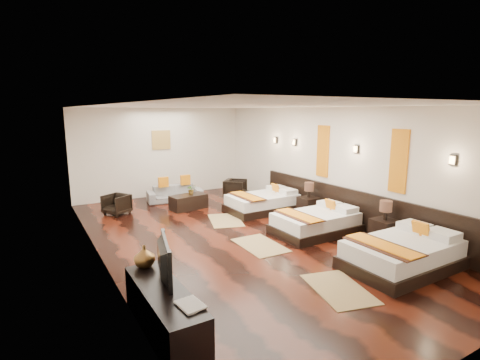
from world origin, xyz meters
TOP-DOWN VIEW (x-y plane):
  - floor at (0.00, 0.00)m, footprint 5.50×9.50m
  - ceiling at (0.00, 0.00)m, footprint 5.50×9.50m
  - back_wall at (0.00, 4.75)m, footprint 5.50×0.01m
  - left_wall at (-2.75, 0.00)m, footprint 0.01×9.50m
  - right_wall at (2.75, 0.00)m, footprint 0.01×9.50m
  - headboard_panel at (2.71, -0.80)m, footprint 0.08×6.60m
  - bed_near at (1.70, -2.87)m, footprint 2.03×1.28m
  - bed_mid at (1.69, -0.68)m, footprint 1.88×1.18m
  - bed_far at (1.69, 1.44)m, footprint 1.89×1.19m
  - nightstand_a at (2.44, -1.89)m, footprint 0.46×0.46m
  - nightstand_b at (2.44, 0.45)m, footprint 0.45×0.45m
  - jute_mat_near at (0.17, -2.88)m, footprint 1.03×1.35m
  - jute_mat_mid at (0.17, -0.70)m, footprint 0.79×1.22m
  - jute_mat_far at (0.39, 1.19)m, footprint 1.09×1.38m
  - tv_console at (-2.50, -2.54)m, footprint 0.50×1.80m
  - tv at (-2.45, -2.26)m, footprint 0.34×0.93m
  - book at (-2.50, -3.10)m, footprint 0.29×0.37m
  - figurine at (-2.50, -1.77)m, footprint 0.30×0.30m
  - sofa at (0.04, 3.76)m, footprint 1.71×0.88m
  - armchair_left at (-1.81, 3.19)m, footprint 0.80×0.79m
  - armchair_right at (1.83, 3.19)m, footprint 0.91×0.91m
  - coffee_table at (0.04, 2.71)m, footprint 1.06×0.64m
  - table_plant at (0.15, 2.75)m, footprint 0.26×0.23m
  - orange_panel_a at (2.73, -1.90)m, footprint 0.04×0.40m
  - orange_panel_b at (2.73, 0.30)m, footprint 0.04×0.40m
  - sconce_near at (2.70, -3.00)m, footprint 0.07×0.12m
  - sconce_mid at (2.70, -0.80)m, footprint 0.07×0.12m
  - sconce_far at (2.70, 1.40)m, footprint 0.07×0.12m
  - sconce_lounge at (2.70, 2.30)m, footprint 0.07×0.12m
  - gold_artwork at (0.00, 4.73)m, footprint 0.60×0.04m

SIDE VIEW (x-z plane):
  - floor at x=0.00m, z-range -0.01..0.01m
  - jute_mat_near at x=0.17m, z-range 0.00..0.01m
  - jute_mat_mid at x=0.17m, z-range 0.00..0.01m
  - jute_mat_far at x=0.39m, z-range 0.00..0.01m
  - coffee_table at x=0.04m, z-range 0.00..0.40m
  - sofa at x=0.04m, z-range 0.00..0.48m
  - bed_mid at x=1.69m, z-range -0.11..0.61m
  - bed_far at x=1.69m, z-range -0.11..0.61m
  - bed_near at x=1.70m, z-range -0.12..0.65m
  - armchair_left at x=-1.81m, z-range 0.00..0.54m
  - tv_console at x=-2.50m, z-range 0.00..0.55m
  - armchair_right at x=1.83m, z-range 0.00..0.59m
  - nightstand_b at x=2.44m, z-range -0.13..0.76m
  - nightstand_a at x=2.44m, z-range -0.14..0.77m
  - headboard_panel at x=2.71m, z-range 0.00..0.90m
  - table_plant at x=0.15m, z-range 0.40..0.68m
  - book at x=-2.50m, z-range 0.55..0.58m
  - figurine at x=-2.50m, z-range 0.55..0.86m
  - tv at x=-2.45m, z-range 0.55..1.09m
  - back_wall at x=0.00m, z-range 0.00..2.80m
  - left_wall at x=-2.75m, z-range 0.00..2.80m
  - right_wall at x=2.75m, z-range 0.00..2.80m
  - orange_panel_a at x=2.73m, z-range 1.05..2.35m
  - orange_panel_b at x=2.73m, z-range 1.05..2.35m
  - gold_artwork at x=0.00m, z-range 1.50..2.10m
  - sconce_near at x=2.70m, z-range 1.76..1.94m
  - sconce_mid at x=2.70m, z-range 1.76..1.94m
  - sconce_far at x=2.70m, z-range 1.76..1.94m
  - sconce_lounge at x=2.70m, z-range 1.76..1.94m
  - ceiling at x=0.00m, z-range 2.79..2.80m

